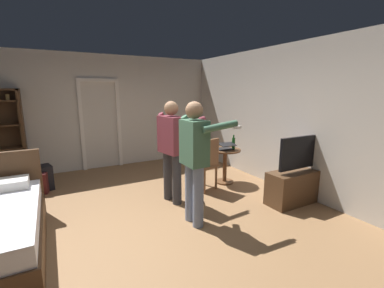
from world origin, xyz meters
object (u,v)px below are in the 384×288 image
at_px(wooden_chair, 207,162).
at_px(suitcase_dark, 34,182).
at_px(bookshelf, 1,133).
at_px(person_blue_shirt, 195,155).
at_px(person_striped_shirt, 172,144).
at_px(suitcase_small, 37,179).
at_px(bottle_on_table, 233,143).
at_px(side_table, 225,160).
at_px(laptop, 225,147).
at_px(tv_flatscreen, 297,183).

height_order(wooden_chair, suitcase_dark, wooden_chair).
relative_size(bookshelf, person_blue_shirt, 1.10).
bearing_deg(person_striped_shirt, suitcase_small, 141.48).
distance_m(bookshelf, bottle_on_table, 4.64).
height_order(side_table, suitcase_dark, side_table).
bearing_deg(person_blue_shirt, laptop, 40.12).
distance_m(wooden_chair, suitcase_dark, 3.22).
bearing_deg(tv_flatscreen, laptop, 112.66).
relative_size(wooden_chair, person_striped_shirt, 0.58).
relative_size(person_striped_shirt, suitcase_dark, 3.40).
distance_m(bookshelf, person_blue_shirt, 4.19).
bearing_deg(bookshelf, laptop, -29.67).
xyz_separation_m(laptop, person_striped_shirt, (-1.27, -0.28, 0.24)).
distance_m(person_blue_shirt, suitcase_dark, 3.28).
xyz_separation_m(suitcase_dark, suitcase_small, (0.05, 0.04, 0.04)).
bearing_deg(side_table, person_striped_shirt, -166.25).
distance_m(laptop, person_blue_shirt, 1.73).
xyz_separation_m(bookshelf, bottle_on_table, (4.05, -2.25, -0.19)).
bearing_deg(suitcase_small, side_table, -34.90).
bearing_deg(person_blue_shirt, bookshelf, 127.74).
bearing_deg(wooden_chair, suitcase_small, 152.07).
bearing_deg(wooden_chair, bookshelf, 145.11).
xyz_separation_m(side_table, person_striped_shirt, (-1.31, -0.32, 0.52)).
bearing_deg(bottle_on_table, laptop, 167.96).
relative_size(side_table, wooden_chair, 0.71).
relative_size(bottle_on_table, suitcase_dark, 0.58).
height_order(laptop, wooden_chair, wooden_chair).
relative_size(bookshelf, tv_flatscreen, 1.67).
relative_size(bottle_on_table, person_striped_shirt, 0.17).
relative_size(tv_flatscreen, laptop, 3.22).
distance_m(bookshelf, suitcase_small, 1.29).
height_order(laptop, person_striped_shirt, person_striped_shirt).
relative_size(bottle_on_table, wooden_chair, 0.29).
distance_m(bottle_on_table, suitcase_small, 3.80).
relative_size(laptop, bottle_on_table, 1.21).
distance_m(tv_flatscreen, wooden_chair, 1.60).
distance_m(wooden_chair, person_blue_shirt, 1.33).
height_order(person_striped_shirt, suitcase_dark, person_striped_shirt).
relative_size(person_blue_shirt, suitcase_dark, 3.46).
xyz_separation_m(bookshelf, tv_flatscreen, (4.43, -3.52, -0.68)).
relative_size(laptop, person_blue_shirt, 0.20).
distance_m(tv_flatscreen, person_blue_shirt, 1.98).
bearing_deg(laptop, bottle_on_table, -12.04).
bearing_deg(wooden_chair, tv_flatscreen, -47.86).
distance_m(person_striped_shirt, suitcase_small, 2.72).
distance_m(laptop, person_striped_shirt, 1.33).
distance_m(tv_flatscreen, person_striped_shirt, 2.20).
bearing_deg(person_striped_shirt, side_table, 13.75).
xyz_separation_m(side_table, person_blue_shirt, (-1.35, -1.15, 0.52)).
bearing_deg(bottle_on_table, wooden_chair, -171.76).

